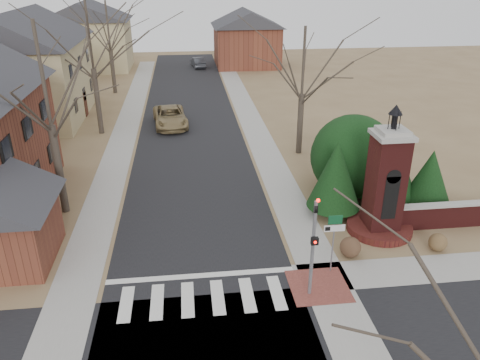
{
  "coord_description": "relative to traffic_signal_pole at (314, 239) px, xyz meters",
  "views": [
    {
      "loc": [
        -0.3,
        -14.22,
        12.09
      ],
      "look_at": [
        2.12,
        6.0,
        2.71
      ],
      "focal_mm": 35.0,
      "sensor_mm": 36.0,
      "label": 1
    }
  ],
  "objects": [
    {
      "name": "brick_gate_monument",
      "position": [
        4.7,
        4.42,
        -0.42
      ],
      "size": [
        3.2,
        3.2,
        6.47
      ],
      "color": "#4D1816",
      "rests_on": "ground"
    },
    {
      "name": "evergreen_mid",
      "position": [
        6.2,
        7.63,
        0.01
      ],
      "size": [
        3.4,
        3.4,
        4.7
      ],
      "color": "#473D33",
      "rests_on": "ground"
    },
    {
      "name": "evergreen_far",
      "position": [
        8.2,
        6.63,
        -0.69
      ],
      "size": [
        2.4,
        2.4,
        3.3
      ],
      "color": "#473D33",
      "rests_on": "ground"
    },
    {
      "name": "stop_bar",
      "position": [
        -4.3,
        1.73,
        -2.58
      ],
      "size": [
        8.0,
        0.35,
        0.02
      ],
      "primitive_type": "cube",
      "color": "silver",
      "rests_on": "ground"
    },
    {
      "name": "house_stucco_left",
      "position": [
        -17.8,
        26.42,
        2.01
      ],
      "size": [
        9.8,
        12.8,
        9.28
      ],
      "color": "tan",
      "rests_on": "ground"
    },
    {
      "name": "evergreen_mass",
      "position": [
        4.7,
        8.93,
        -0.19
      ],
      "size": [
        4.8,
        4.8,
        4.8
      ],
      "primitive_type": "sphere",
      "color": "black",
      "rests_on": "ground"
    },
    {
      "name": "crosswalk_zone",
      "position": [
        -4.3,
        0.23,
        -2.58
      ],
      "size": [
        8.0,
        2.2,
        0.02
      ],
      "primitive_type": "cube",
      "color": "silver",
      "rests_on": "ground"
    },
    {
      "name": "dry_shrub_left",
      "position": [
        2.5,
        2.43,
        -2.11
      ],
      "size": [
        0.95,
        0.95,
        0.95
      ],
      "primitive_type": "sphere",
      "color": "#523825",
      "rests_on": "ground"
    },
    {
      "name": "curb_apron",
      "position": [
        0.5,
        0.43,
        -2.57
      ],
      "size": [
        2.4,
        2.4,
        0.02
      ],
      "primitive_type": "cube",
      "color": "brown",
      "rests_on": "ground"
    },
    {
      "name": "evergreen_near",
      "position": [
        2.9,
        6.43,
        -0.29
      ],
      "size": [
        2.8,
        2.8,
        4.1
      ],
      "color": "#473D33",
      "rests_on": "ground"
    },
    {
      "name": "dry_shrub_right",
      "position": [
        6.7,
        2.43,
        -2.16
      ],
      "size": [
        0.84,
        0.84,
        0.84
      ],
      "primitive_type": "sphere",
      "color": "brown",
      "rests_on": "ground"
    },
    {
      "name": "bare_tree_2",
      "position": [
        -11.8,
        34.43,
        4.44
      ],
      "size": [
        7.35,
        7.35,
        10.19
      ],
      "color": "#473D33",
      "rests_on": "ground"
    },
    {
      "name": "sign_post",
      "position": [
        1.29,
        1.41,
        -0.64
      ],
      "size": [
        0.9,
        0.07,
        2.75
      ],
      "color": "slate",
      "rests_on": "ground"
    },
    {
      "name": "traffic_signal_pole",
      "position": [
        0.0,
        0.0,
        0.0
      ],
      "size": [
        0.28,
        0.41,
        4.5
      ],
      "color": "slate",
      "rests_on": "ground"
    },
    {
      "name": "distant_car",
      "position": [
        -2.7,
        46.79,
        -1.93
      ],
      "size": [
        1.9,
        4.13,
        1.31
      ],
      "primitive_type": "imported",
      "rotation": [
        0.0,
        0.0,
        3.27
      ],
      "color": "#393C42",
      "rests_on": "ground"
    },
    {
      "name": "main_street",
      "position": [
        -4.3,
        21.43,
        -2.58
      ],
      "size": [
        8.0,
        70.0,
        0.01
      ],
      "primitive_type": "cube",
      "color": "black",
      "rests_on": "ground"
    },
    {
      "name": "house_distant_right",
      "position": [
        3.69,
        47.42,
        1.06
      ],
      "size": [
        8.8,
        8.8,
        7.3
      ],
      "color": "brown",
      "rests_on": "ground"
    },
    {
      "name": "bare_tree_1",
      "position": [
        -11.3,
        21.43,
        5.44
      ],
      "size": [
        8.4,
        8.4,
        11.64
      ],
      "color": "#473D33",
      "rests_on": "ground"
    },
    {
      "name": "pickup_truck",
      "position": [
        -5.9,
        22.62,
        -1.82
      ],
      "size": [
        3.11,
        5.76,
        1.54
      ],
      "primitive_type": "imported",
      "rotation": [
        0.0,
        0.0,
        0.1
      ],
      "color": "#8F794E",
      "rests_on": "ground"
    },
    {
      "name": "bare_tree_0",
      "position": [
        -11.3,
        8.43,
        5.11
      ],
      "size": [
        8.05,
        8.05,
        11.15
      ],
      "color": "#473D33",
      "rests_on": "ground"
    },
    {
      "name": "sidewalk_left",
      "position": [
        -9.5,
        21.43,
        -2.58
      ],
      "size": [
        2.0,
        60.0,
        0.02
      ],
      "primitive_type": "cube",
      "color": "gray",
      "rests_on": "ground"
    },
    {
      "name": "ground",
      "position": [
        -4.3,
        -0.57,
        -2.59
      ],
      "size": [
        120.0,
        120.0,
        0.0
      ],
      "primitive_type": "plane",
      "color": "brown",
      "rests_on": "ground"
    },
    {
      "name": "house_distant_left",
      "position": [
        -16.31,
        47.42,
        1.66
      ],
      "size": [
        10.8,
        8.8,
        8.53
      ],
      "color": "tan",
      "rests_on": "ground"
    },
    {
      "name": "brick_garden_wall",
      "position": [
        9.2,
        4.43,
        -1.93
      ],
      "size": [
        7.5,
        0.5,
        1.3
      ],
      "color": "#4D1816",
      "rests_on": "ground"
    },
    {
      "name": "sidewalk_right_main",
      "position": [
        0.9,
        21.43,
        -2.58
      ],
      "size": [
        2.0,
        60.0,
        0.02
      ],
      "primitive_type": "cube",
      "color": "gray",
      "rests_on": "ground"
    },
    {
      "name": "bare_tree_3",
      "position": [
        3.2,
        15.43,
        4.1
      ],
      "size": [
        7.0,
        7.0,
        9.7
      ],
      "color": "#473D33",
      "rests_on": "ground"
    }
  ]
}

